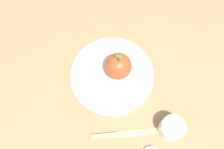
{
  "coord_description": "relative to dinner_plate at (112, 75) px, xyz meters",
  "views": [
    {
      "loc": [
        -0.23,
        -0.02,
        0.77
      ],
      "look_at": [
        0.05,
        0.0,
        0.02
      ],
      "focal_mm": 40.45,
      "sensor_mm": 36.0,
      "label": 1
    }
  ],
  "objects": [
    {
      "name": "cup",
      "position": [
        -0.16,
        -0.18,
        0.02
      ],
      "size": [
        0.07,
        0.07,
        0.06
      ],
      "color": "white",
      "rests_on": "ground_plane"
    },
    {
      "name": "knife",
      "position": [
        -0.18,
        -0.04,
        -0.01
      ],
      "size": [
        0.05,
        0.22,
        0.01
      ],
      "color": "#D8B766",
      "rests_on": "ground_plane"
    },
    {
      "name": "dinner_plate",
      "position": [
        0.0,
        0.0,
        0.0
      ],
      "size": [
        0.26,
        0.26,
        0.02
      ],
      "color": "#B2C6B2",
      "rests_on": "ground_plane"
    },
    {
      "name": "apple",
      "position": [
        0.01,
        -0.02,
        0.05
      ],
      "size": [
        0.08,
        0.08,
        0.1
      ],
      "color": "#9E3D1E",
      "rests_on": "dinner_plate"
    },
    {
      "name": "ground_plane",
      "position": [
        -0.05,
        -0.0,
        -0.01
      ],
      "size": [
        2.4,
        2.4,
        0.0
      ],
      "primitive_type": "plane",
      "color": "olive"
    }
  ]
}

